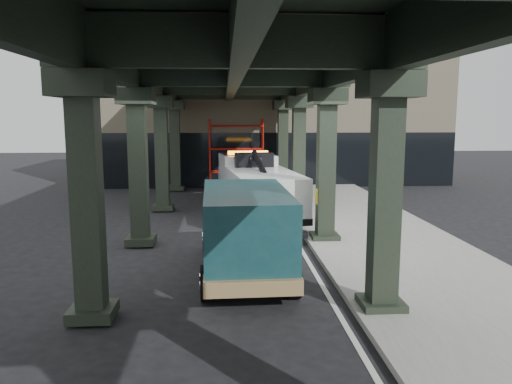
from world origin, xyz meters
name	(u,v)px	position (x,y,z in m)	size (l,w,h in m)	color
ground	(249,261)	(0.00, 0.00, 0.00)	(90.00, 90.00, 0.00)	black
sidewalk	(381,239)	(4.50, 2.00, 0.07)	(5.00, 40.00, 0.15)	gray
lane_stripe	(297,243)	(1.70, 2.00, 0.01)	(0.12, 38.00, 0.01)	silver
viaduct	(233,73)	(-0.40, 2.00, 5.46)	(7.40, 32.00, 6.40)	black
building	(264,118)	(2.00, 20.00, 4.00)	(22.00, 10.00, 8.00)	#C6B793
scaffolding	(236,152)	(0.00, 14.64, 2.11)	(3.08, 0.88, 4.00)	#B5180E
tow_truck	(256,184)	(0.60, 6.60, 1.34)	(3.31, 8.57, 2.74)	black
towed_van	(245,229)	(-0.17, -1.22, 1.24)	(2.42, 5.74, 2.30)	#11393E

